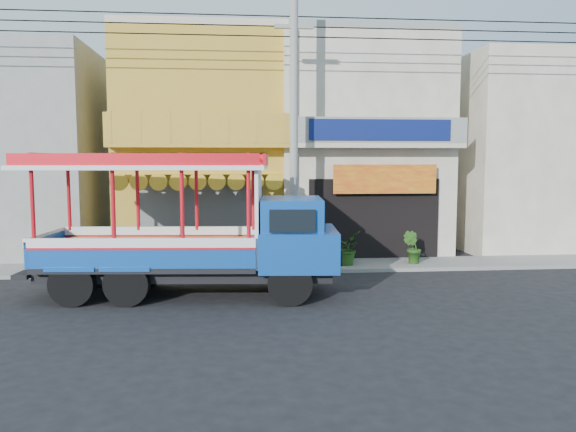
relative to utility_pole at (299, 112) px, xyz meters
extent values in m
plane|color=black|center=(0.85, -3.30, -5.03)|extent=(90.00, 90.00, 0.00)
cube|color=slate|center=(0.85, 0.70, -4.97)|extent=(30.00, 2.00, 0.12)
cube|color=gold|center=(-3.15, 4.70, -1.03)|extent=(6.00, 6.00, 8.00)
cube|color=#595B5E|center=(-3.15, 1.68, -3.63)|extent=(4.20, 0.10, 2.60)
cube|color=gold|center=(-3.15, 0.95, -1.98)|extent=(5.20, 1.50, 0.31)
cube|color=gold|center=(-3.15, 1.35, -0.98)|extent=(6.00, 0.70, 0.18)
cube|color=gold|center=(-3.15, 1.05, -0.43)|extent=(6.00, 0.12, 0.95)
cube|color=black|center=(-3.15, 1.67, -1.48)|extent=(4.50, 0.04, 0.45)
cube|color=#B1A891|center=(-3.15, 4.70, 3.09)|extent=(6.00, 6.00, 0.24)
cube|color=#B1A891|center=(2.85, 4.70, -1.03)|extent=(6.00, 6.00, 8.00)
cube|color=black|center=(2.85, 1.68, -3.53)|extent=(4.60, 0.12, 2.80)
cube|color=gold|center=(3.15, 1.40, -2.13)|extent=(3.60, 0.05, 1.00)
cube|color=#B1A891|center=(2.85, 1.35, -0.98)|extent=(6.00, 0.70, 0.18)
cube|color=gray|center=(2.85, 1.05, -0.48)|extent=(6.00, 0.12, 0.85)
cube|color=navy|center=(2.85, 0.98, -0.48)|extent=(4.80, 0.06, 0.70)
cube|color=gray|center=(2.85, 4.70, 3.09)|extent=(6.00, 6.00, 0.24)
cube|color=#B1A891|center=(-0.15, 1.55, -1.03)|extent=(0.35, 0.30, 8.00)
cube|color=gray|center=(-10.15, 4.70, -1.23)|extent=(6.00, 6.00, 7.60)
cube|color=#B1A891|center=(9.85, 4.70, -1.23)|extent=(6.00, 6.00, 7.60)
cylinder|color=gray|center=(-0.15, 0.00, -0.53)|extent=(0.26, 0.26, 9.00)
cube|color=gray|center=(-0.15, 0.00, 2.57)|extent=(1.20, 0.12, 0.12)
cylinder|color=black|center=(0.85, 0.00, 2.27)|extent=(28.00, 0.04, 0.04)
cylinder|color=black|center=(0.85, 0.00, 2.57)|extent=(28.00, 0.04, 0.04)
cylinder|color=black|center=(0.85, 0.00, 2.87)|extent=(28.00, 0.04, 0.04)
cylinder|color=black|center=(-0.67, -4.09, -4.48)|extent=(1.13, 0.40, 1.10)
cylinder|color=black|center=(-0.50, -2.00, -4.48)|extent=(1.13, 0.40, 1.10)
cylinder|color=black|center=(-4.63, -3.76, -4.48)|extent=(1.13, 0.40, 1.10)
cylinder|color=black|center=(-4.46, -1.67, -4.48)|extent=(1.13, 0.40, 1.10)
cylinder|color=black|center=(-5.95, -3.65, -4.48)|extent=(1.13, 0.40, 1.10)
cylinder|color=black|center=(-5.78, -1.56, -4.48)|extent=(1.13, 0.40, 1.10)
cube|color=black|center=(-3.22, -2.82, -4.37)|extent=(7.54, 2.42, 0.31)
cube|color=#0F48A8|center=(-0.36, -3.06, -3.76)|extent=(2.18, 2.58, 0.99)
cube|color=#0F48A8|center=(-0.53, -3.05, -2.88)|extent=(1.72, 2.35, 0.83)
cube|color=black|center=(0.24, -3.11, -2.94)|extent=(0.23, 1.94, 0.61)
cube|color=black|center=(-4.13, -2.75, -4.15)|extent=(5.64, 2.87, 0.13)
cube|color=#0F48A8|center=(-4.23, -3.92, -3.76)|extent=(5.45, 0.54, 0.66)
cube|color=white|center=(-4.23, -3.92, -3.47)|extent=(5.45, 0.55, 0.24)
cube|color=#0F48A8|center=(-4.03, -1.58, -3.76)|extent=(5.45, 0.54, 0.66)
cube|color=white|center=(-4.03, -1.58, -3.47)|extent=(5.45, 0.55, 0.24)
cylinder|color=red|center=(-6.78, -3.68, -2.55)|extent=(0.11, 0.11, 1.77)
cylinder|color=red|center=(-6.59, -1.39, -2.55)|extent=(0.11, 0.11, 1.77)
cube|color=white|center=(-1.39, -2.98, -2.91)|extent=(0.27, 2.23, 2.48)
cube|color=white|center=(-4.24, -2.74, -1.67)|extent=(6.33, 3.20, 0.11)
cube|color=red|center=(-4.24, -2.74, -1.47)|extent=(6.10, 3.07, 0.29)
cube|color=black|center=(-7.27, 1.09, -4.86)|extent=(0.67, 0.53, 0.11)
cube|color=#0C461B|center=(-7.27, 1.09, -4.32)|extent=(0.68, 0.35, 0.97)
imported|color=#234C15|center=(1.63, 0.51, -4.36)|extent=(1.21, 1.27, 1.10)
imported|color=#234C15|center=(3.88, 0.52, -4.38)|extent=(0.75, 0.72, 1.07)
camera|label=1|loc=(-1.99, -17.47, -1.49)|focal=35.00mm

